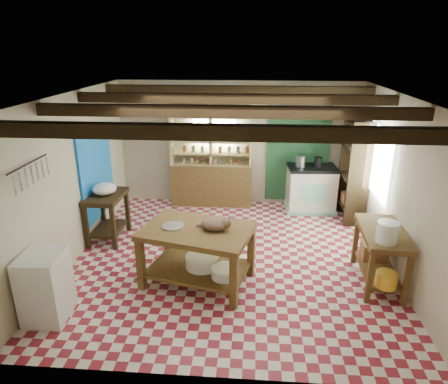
# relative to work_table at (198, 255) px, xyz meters

# --- Properties ---
(floor) EXTENTS (5.00, 5.00, 0.02)m
(floor) POSITION_rel_work_table_xyz_m (0.43, 0.71, -0.44)
(floor) COLOR maroon
(floor) RESTS_ON ground
(ceiling) EXTENTS (5.00, 5.00, 0.02)m
(ceiling) POSITION_rel_work_table_xyz_m (0.43, 0.71, 2.17)
(ceiling) COLOR #48494D
(ceiling) RESTS_ON wall_back
(wall_back) EXTENTS (5.00, 0.04, 2.60)m
(wall_back) POSITION_rel_work_table_xyz_m (0.43, 3.21, 0.87)
(wall_back) COLOR beige
(wall_back) RESTS_ON floor
(wall_front) EXTENTS (5.00, 0.04, 2.60)m
(wall_front) POSITION_rel_work_table_xyz_m (0.43, -1.79, 0.87)
(wall_front) COLOR beige
(wall_front) RESTS_ON floor
(wall_left) EXTENTS (0.04, 5.00, 2.60)m
(wall_left) POSITION_rel_work_table_xyz_m (-2.07, 0.71, 0.87)
(wall_left) COLOR beige
(wall_left) RESTS_ON floor
(wall_right) EXTENTS (0.04, 5.00, 2.60)m
(wall_right) POSITION_rel_work_table_xyz_m (2.93, 0.71, 0.87)
(wall_right) COLOR beige
(wall_right) RESTS_ON floor
(ceiling_beams) EXTENTS (5.00, 3.80, 0.15)m
(ceiling_beams) POSITION_rel_work_table_xyz_m (0.43, 0.71, 2.05)
(ceiling_beams) COLOR #2F2010
(ceiling_beams) RESTS_ON ceiling
(blue_wall_patch) EXTENTS (0.04, 1.40, 1.60)m
(blue_wall_patch) POSITION_rel_work_table_xyz_m (-2.04, 1.61, 0.67)
(blue_wall_patch) COLOR blue
(blue_wall_patch) RESTS_ON wall_left
(green_wall_patch) EXTENTS (1.30, 0.04, 2.30)m
(green_wall_patch) POSITION_rel_work_table_xyz_m (1.68, 3.18, 0.82)
(green_wall_patch) COLOR #1E4B29
(green_wall_patch) RESTS_ON wall_back
(window_back) EXTENTS (0.90, 0.02, 0.80)m
(window_back) POSITION_rel_work_table_xyz_m (-0.07, 3.19, 1.27)
(window_back) COLOR silver
(window_back) RESTS_ON wall_back
(window_right) EXTENTS (0.02, 1.30, 1.20)m
(window_right) POSITION_rel_work_table_xyz_m (2.91, 1.71, 0.97)
(window_right) COLOR silver
(window_right) RESTS_ON wall_right
(utensil_rail) EXTENTS (0.06, 0.90, 0.28)m
(utensil_rail) POSITION_rel_work_table_xyz_m (-2.01, -0.49, 1.35)
(utensil_rail) COLOR black
(utensil_rail) RESTS_ON wall_left
(pot_rack) EXTENTS (0.86, 0.12, 0.36)m
(pot_rack) POSITION_rel_work_table_xyz_m (1.68, 2.76, 1.75)
(pot_rack) COLOR black
(pot_rack) RESTS_ON ceiling
(shelving_unit) EXTENTS (1.70, 0.34, 2.20)m
(shelving_unit) POSITION_rel_work_table_xyz_m (-0.12, 3.02, 0.67)
(shelving_unit) COLOR tan
(shelving_unit) RESTS_ON floor
(tall_rack) EXTENTS (0.40, 0.86, 2.00)m
(tall_rack) POSITION_rel_work_table_xyz_m (2.71, 2.51, 0.57)
(tall_rack) COLOR #2F2010
(tall_rack) RESTS_ON floor
(work_table) EXTENTS (1.71, 1.34, 0.85)m
(work_table) POSITION_rel_work_table_xyz_m (0.00, 0.00, 0.00)
(work_table) COLOR brown
(work_table) RESTS_ON floor
(stove) EXTENTS (1.01, 0.72, 0.95)m
(stove) POSITION_rel_work_table_xyz_m (1.97, 2.86, 0.05)
(stove) COLOR silver
(stove) RESTS_ON floor
(prep_table) EXTENTS (0.60, 0.86, 0.86)m
(prep_table) POSITION_rel_work_table_xyz_m (-1.77, 1.22, 0.00)
(prep_table) COLOR #2F2010
(prep_table) RESTS_ON floor
(white_cabinet) EXTENTS (0.53, 0.62, 0.89)m
(white_cabinet) POSITION_rel_work_table_xyz_m (-1.79, -0.94, 0.02)
(white_cabinet) COLOR white
(white_cabinet) RESTS_ON floor
(right_counter) EXTENTS (0.64, 1.20, 0.84)m
(right_counter) POSITION_rel_work_table_xyz_m (2.61, 0.18, -0.01)
(right_counter) COLOR brown
(right_counter) RESTS_ON floor
(cat) EXTENTS (0.40, 0.32, 0.17)m
(cat) POSITION_rel_work_table_xyz_m (0.25, -0.01, 0.51)
(cat) COLOR #81604B
(cat) RESTS_ON work_table
(steel_tray) EXTENTS (0.38, 0.38, 0.02)m
(steel_tray) POSITION_rel_work_table_xyz_m (-0.35, 0.04, 0.44)
(steel_tray) COLOR #9B9BA2
(steel_tray) RESTS_ON work_table
(basin_large) EXTENTS (0.60, 0.60, 0.17)m
(basin_large) POSITION_rel_work_table_xyz_m (0.06, 0.04, -0.11)
(basin_large) COLOR white
(basin_large) RESTS_ON work_table
(basin_small) EXTENTS (0.48, 0.48, 0.14)m
(basin_small) POSITION_rel_work_table_xyz_m (0.41, -0.21, -0.13)
(basin_small) COLOR white
(basin_small) RESTS_ON work_table
(kettle_left) EXTENTS (0.21, 0.21, 0.22)m
(kettle_left) POSITION_rel_work_table_xyz_m (1.72, 2.84, 0.63)
(kettle_left) COLOR #9B9BA2
(kettle_left) RESTS_ON stove
(kettle_right) EXTENTS (0.17, 0.17, 0.19)m
(kettle_right) POSITION_rel_work_table_xyz_m (2.07, 2.87, 0.62)
(kettle_right) COLOR black
(kettle_right) RESTS_ON stove
(enamel_bowl) EXTENTS (0.41, 0.41, 0.20)m
(enamel_bowl) POSITION_rel_work_table_xyz_m (-1.77, 1.22, 0.53)
(enamel_bowl) COLOR white
(enamel_bowl) RESTS_ON prep_table
(white_bucket) EXTENTS (0.30, 0.30, 0.28)m
(white_bucket) POSITION_rel_work_table_xyz_m (2.54, -0.17, 0.55)
(white_bucket) COLOR white
(white_bucket) RESTS_ON right_counter
(wicker_basket) EXTENTS (0.38, 0.31, 0.25)m
(wicker_basket) POSITION_rel_work_table_xyz_m (2.63, 0.48, -0.08)
(wicker_basket) COLOR #94633B
(wicker_basket) RESTS_ON right_counter
(yellow_tub) EXTENTS (0.29, 0.29, 0.21)m
(yellow_tub) POSITION_rel_work_table_xyz_m (2.59, -0.27, -0.10)
(yellow_tub) COLOR yellow
(yellow_tub) RESTS_ON right_counter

